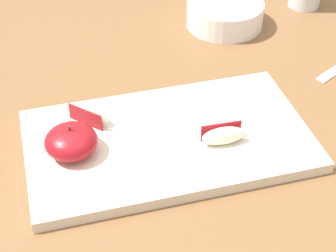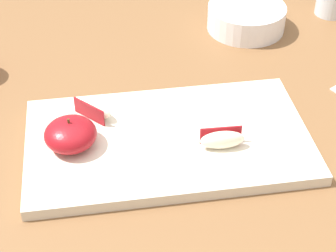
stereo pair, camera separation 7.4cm
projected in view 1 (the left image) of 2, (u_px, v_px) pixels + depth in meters
dining_table at (180, 145)px, 1.01m from camera, size 1.16×0.98×0.72m
cutting_board at (168, 141)px, 0.86m from camera, size 0.43×0.25×0.02m
apple_half_skin_up at (71, 141)px, 0.81m from camera, size 0.08×0.08×0.05m
apple_wedge_right at (90, 113)px, 0.88m from camera, size 0.06×0.06×0.03m
apple_wedge_near_knife at (223, 135)px, 0.83m from camera, size 0.07×0.03×0.03m
ceramic_fruit_bowl at (225, 13)px, 1.14m from camera, size 0.16×0.16×0.05m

